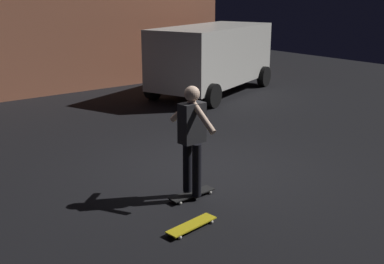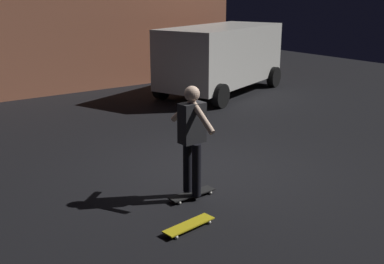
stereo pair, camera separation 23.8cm
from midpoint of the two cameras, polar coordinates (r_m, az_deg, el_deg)
ground_plane at (r=8.57m, az=0.89°, el=-4.33°), size 28.00×28.00×0.00m
low_building at (r=16.36m, az=-21.17°, el=11.29°), size 13.84×3.47×3.72m
parked_van at (r=14.76m, az=2.00°, el=9.18°), size 4.98×3.54×2.03m
skateboard_ridden at (r=7.38m, az=-0.93°, el=-7.43°), size 0.79×0.24×0.07m
skateboard_spare at (r=6.46m, az=-1.11°, el=-11.08°), size 0.80×0.30×0.07m
skater at (r=7.03m, az=-0.97°, el=-0.11°), size 0.39×0.98×1.67m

